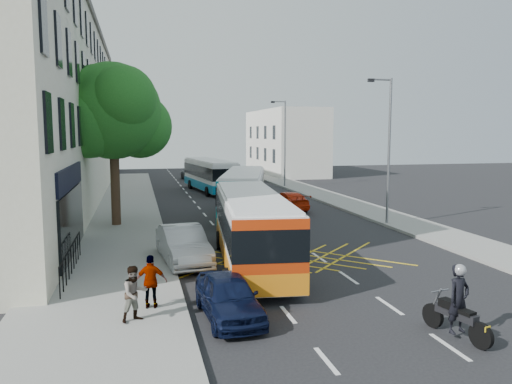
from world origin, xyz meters
TOP-DOWN VIEW (x-y plane):
  - ground at (0.00, 0.00)m, footprint 120.00×120.00m
  - pavement_left at (-8.50, 15.00)m, footprint 5.00×70.00m
  - pavement_right at (7.50, 15.00)m, footprint 3.00×70.00m
  - terrace_main at (-14.00, 24.49)m, footprint 8.30×45.00m
  - terrace_far at (-14.00, 55.00)m, footprint 8.00×20.00m
  - building_right at (11.00, 48.00)m, footprint 6.00×18.00m
  - street_tree at (-8.51, 14.97)m, footprint 6.30×5.70m
  - lamp_near at (6.20, 12.00)m, footprint 1.45×0.15m
  - lamp_far at (6.20, 32.00)m, footprint 1.45×0.15m
  - railings at (-9.70, 5.30)m, footprint 0.08×5.60m
  - bus_near at (-2.98, 5.60)m, footprint 3.44×10.26m
  - bus_mid at (-0.92, 16.81)m, footprint 4.93×10.31m
  - bus_far at (-1.08, 30.42)m, footprint 3.58×10.21m
  - motorbike at (0.50, -2.54)m, footprint 0.80×2.14m
  - parked_car_blue at (-4.90, 0.16)m, footprint 1.70×3.74m
  - parked_car_silver at (-5.60, 6.43)m, footprint 2.04×4.65m
  - red_hatchback at (2.57, 18.69)m, footprint 2.11×4.39m
  - distant_car_grey at (-1.38, 42.01)m, footprint 2.34×4.42m
  - distant_car_silver at (4.86, 39.76)m, footprint 1.84×4.46m
  - distant_car_dark at (3.71, 45.69)m, footprint 1.94×4.17m
  - pedestrian_near at (-7.46, 0.14)m, footprint 0.92×0.85m
  - pedestrian_far at (-7.00, 1.08)m, footprint 0.96×0.53m

SIDE VIEW (x-z plane):
  - ground at x=0.00m, z-range 0.00..0.00m
  - pavement_left at x=-8.50m, z-range 0.00..0.15m
  - pavement_right at x=7.50m, z-range 0.00..0.15m
  - distant_car_grey at x=-1.38m, z-range 0.00..1.18m
  - red_hatchback at x=2.57m, z-range 0.00..1.23m
  - parked_car_blue at x=-4.90m, z-range 0.00..1.25m
  - distant_car_dark at x=3.71m, z-range 0.00..1.32m
  - railings at x=-9.70m, z-range 0.15..1.29m
  - parked_car_silver at x=-5.60m, z-range 0.00..1.48m
  - distant_car_silver at x=4.86m, z-range 0.00..1.51m
  - motorbike at x=0.50m, z-range -0.06..1.87m
  - pedestrian_near at x=-7.46m, z-range 0.15..1.67m
  - pedestrian_far at x=-7.00m, z-range 0.15..1.71m
  - bus_far at x=-1.08m, z-range 0.07..2.88m
  - bus_mid at x=-0.92m, z-range 0.07..2.90m
  - bus_near at x=-2.98m, z-range 0.07..2.90m
  - building_right at x=11.00m, z-range 0.00..8.00m
  - lamp_near at x=6.20m, z-range 0.62..8.62m
  - lamp_far at x=6.20m, z-range 0.62..8.62m
  - terrace_far at x=-14.00m, z-range 0.00..10.00m
  - street_tree at x=-8.51m, z-range 1.89..10.69m
  - terrace_main at x=-14.00m, z-range 0.01..13.51m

